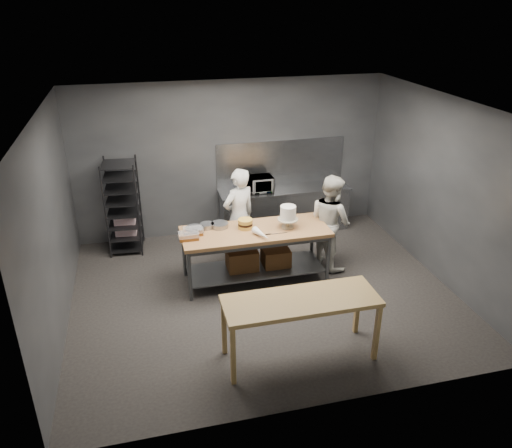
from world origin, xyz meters
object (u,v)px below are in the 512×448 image
at_px(microwave, 258,184).
at_px(frosted_cake_stand, 288,214).
at_px(chef_right, 330,221).
at_px(work_table, 256,248).
at_px(chef_behind, 239,216).
at_px(layer_cake, 245,224).
at_px(near_counter, 301,305).
at_px(speed_rack, 123,207).

xyz_separation_m(microwave, frosted_cake_stand, (0.05, -1.75, 0.11)).
height_order(chef_right, microwave, chef_right).
relative_size(work_table, microwave, 4.43).
bearing_deg(work_table, chef_behind, 100.93).
bearing_deg(frosted_cake_stand, layer_cake, 168.84).
bearing_deg(frosted_cake_stand, chef_right, 14.55).
xyz_separation_m(work_table, near_counter, (0.08, -2.07, 0.24)).
bearing_deg(microwave, speed_rack, -178.21).
bearing_deg(near_counter, chef_behind, 94.41).
distance_m(speed_rack, layer_cake, 2.48).
height_order(near_counter, speed_rack, speed_rack).
bearing_deg(work_table, frosted_cake_stand, -5.04).
relative_size(speed_rack, frosted_cake_stand, 4.64).
relative_size(speed_rack, chef_behind, 1.00).
relative_size(microwave, frosted_cake_stand, 1.44).
bearing_deg(layer_cake, near_counter, -83.82).
bearing_deg(layer_cake, speed_rack, 141.69).
height_order(work_table, microwave, microwave).
distance_m(speed_rack, chef_behind, 2.17).
height_order(microwave, layer_cake, microwave).
bearing_deg(layer_cake, microwave, 68.77).
distance_m(near_counter, speed_rack, 4.28).
distance_m(chef_right, microwave, 1.78).
distance_m(work_table, speed_rack, 2.66).
relative_size(chef_behind, layer_cake, 7.30).
bearing_deg(chef_behind, layer_cake, 64.30).
relative_size(near_counter, chef_right, 1.20).
bearing_deg(chef_behind, near_counter, 70.74).
distance_m(speed_rack, chef_right, 3.75).
bearing_deg(near_counter, layer_cake, 96.18).
bearing_deg(layer_cake, chef_behind, 87.97).
distance_m(near_counter, chef_right, 2.59).
bearing_deg(microwave, near_counter, -95.95).
relative_size(work_table, frosted_cake_stand, 6.37).
xyz_separation_m(microwave, layer_cake, (-0.63, -1.61, -0.05)).
bearing_deg(frosted_cake_stand, chef_behind, 132.12).
bearing_deg(chef_right, speed_rack, 49.44).
relative_size(chef_right, layer_cake, 7.00).
bearing_deg(frosted_cake_stand, speed_rack, 147.55).
bearing_deg(layer_cake, frosted_cake_stand, -11.16).
relative_size(chef_behind, chef_right, 1.04).
distance_m(microwave, frosted_cake_stand, 1.75).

